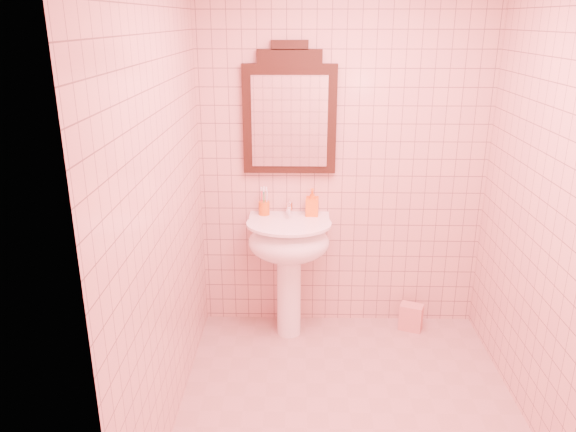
{
  "coord_description": "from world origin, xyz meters",
  "views": [
    {
      "loc": [
        -0.31,
        -2.71,
        2.17
      ],
      "look_at": [
        -0.37,
        0.55,
        1.02
      ],
      "focal_mm": 35.0,
      "sensor_mm": 36.0,
      "label": 1
    }
  ],
  "objects_px": {
    "pedestal_sink": "(289,249)",
    "soap_dispenser": "(312,202)",
    "toothbrush_cup": "(264,208)",
    "mirror": "(290,114)",
    "towel": "(411,317)"
  },
  "relations": [
    {
      "from": "toothbrush_cup",
      "to": "soap_dispenser",
      "type": "xyz_separation_m",
      "value": [
        0.34,
        -0.01,
        0.05
      ]
    },
    {
      "from": "mirror",
      "to": "towel",
      "type": "distance_m",
      "value": 1.72
    },
    {
      "from": "pedestal_sink",
      "to": "soap_dispenser",
      "type": "bearing_deg",
      "value": 41.98
    },
    {
      "from": "mirror",
      "to": "soap_dispenser",
      "type": "xyz_separation_m",
      "value": [
        0.16,
        -0.06,
        -0.61
      ]
    },
    {
      "from": "pedestal_sink",
      "to": "toothbrush_cup",
      "type": "height_order",
      "value": "toothbrush_cup"
    },
    {
      "from": "mirror",
      "to": "soap_dispenser",
      "type": "bearing_deg",
      "value": -19.9
    },
    {
      "from": "toothbrush_cup",
      "to": "soap_dispenser",
      "type": "bearing_deg",
      "value": -1.05
    },
    {
      "from": "mirror",
      "to": "towel",
      "type": "height_order",
      "value": "mirror"
    },
    {
      "from": "toothbrush_cup",
      "to": "towel",
      "type": "bearing_deg",
      "value": -3.76
    },
    {
      "from": "pedestal_sink",
      "to": "toothbrush_cup",
      "type": "relative_size",
      "value": 4.85
    },
    {
      "from": "toothbrush_cup",
      "to": "towel",
      "type": "xyz_separation_m",
      "value": [
        1.07,
        -0.07,
        -0.81
      ]
    },
    {
      "from": "mirror",
      "to": "soap_dispenser",
      "type": "relative_size",
      "value": 4.56
    },
    {
      "from": "pedestal_sink",
      "to": "mirror",
      "type": "relative_size",
      "value": 0.98
    },
    {
      "from": "toothbrush_cup",
      "to": "mirror",
      "type": "bearing_deg",
      "value": 16.23
    },
    {
      "from": "pedestal_sink",
      "to": "mirror",
      "type": "distance_m",
      "value": 0.93
    }
  ]
}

